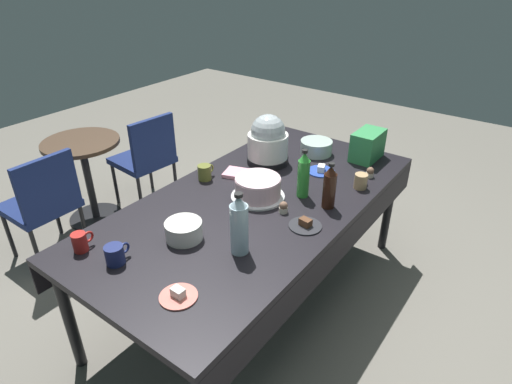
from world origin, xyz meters
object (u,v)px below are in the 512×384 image
coffee_mug_olive (205,172)px  coffee_mug_navy (115,254)px  glass_salad_bowl (316,147)px  slow_cooker (268,141)px  round_cafe_table (86,166)px  dessert_plate_charcoal (305,225)px  maroon_chair_left (43,201)px  cupcake_berry (239,232)px  soda_bottle_water (239,225)px  cupcake_rose (283,207)px  potluck_table (256,208)px  soda_bottle_cola (329,187)px  coffee_mug_tan (361,181)px  soda_carton (368,145)px  soda_bottle_lime_soda (304,175)px  ceramic_snack_bowl (184,230)px  frosted_layer_cake (258,188)px  maroon_chair_right (147,155)px  dessert_plate_coral (178,295)px  dessert_plate_cobalt (321,170)px  cupcake_lemon (370,172)px  coffee_mug_red (80,242)px

coffee_mug_olive → coffee_mug_navy: size_ratio=0.98×
glass_salad_bowl → coffee_mug_navy: glass_salad_bowl is taller
slow_cooker → round_cafe_table: (-0.50, 1.45, -0.41)m
glass_salad_bowl → dessert_plate_charcoal: bearing=-153.9°
coffee_mug_navy → maroon_chair_left: 1.35m
cupcake_berry → soda_bottle_water: 0.16m
cupcake_rose → glass_salad_bowl: bearing=17.1°
potluck_table → cupcake_rose: 0.23m
coffee_mug_olive → slow_cooker: bearing=-22.2°
potluck_table → round_cafe_table: potluck_table is taller
soda_bottle_cola → coffee_mug_tan: (0.32, -0.05, -0.08)m
coffee_mug_olive → coffee_mug_navy: (-0.87, -0.23, -0.00)m
round_cafe_table → maroon_chair_left: bearing=-155.7°
soda_carton → round_cafe_table: bearing=116.0°
soda_bottle_lime_soda → soda_carton: soda_bottle_lime_soda is taller
cupcake_rose → soda_bottle_lime_soda: size_ratio=0.23×
maroon_chair_left → ceramic_snack_bowl: bearing=-89.1°
potluck_table → dessert_plate_charcoal: (-0.07, -0.38, 0.07)m
frosted_layer_cake → maroon_chair_right: size_ratio=0.38×
dessert_plate_coral → slow_cooker: bearing=19.2°
soda_bottle_cola → dessert_plate_coral: bearing=171.3°
cupcake_rose → soda_carton: size_ratio=0.26×
cupcake_berry → coffee_mug_olive: 0.68m
soda_carton → dessert_plate_cobalt: bearing=157.6°
dessert_plate_coral → maroon_chair_left: size_ratio=0.19×
maroon_chair_right → dessert_plate_charcoal: bearing=-104.3°
cupcake_rose → maroon_chair_left: maroon_chair_left is taller
cupcake_lemon → coffee_mug_olive: bearing=128.0°
slow_cooker → dessert_plate_coral: (-1.31, -0.46, -0.15)m
frosted_layer_cake → soda_bottle_water: (-0.47, -0.24, 0.09)m
coffee_mug_red → round_cafe_table: 1.57m
ceramic_snack_bowl → dessert_plate_charcoal: ceramic_snack_bowl is taller
potluck_table → soda_bottle_lime_soda: bearing=-44.3°
soda_bottle_cola → coffee_mug_tan: 0.33m
potluck_table → soda_carton: bearing=-17.3°
dessert_plate_coral → maroon_chair_right: size_ratio=0.19×
maroon_chair_left → cupcake_lemon: bearing=-57.0°
frosted_layer_cake → soda_bottle_cola: 0.42m
coffee_mug_tan → frosted_layer_cake: bearing=137.0°
slow_cooker → maroon_chair_left: (-1.00, 1.22, -0.42)m
dessert_plate_coral → coffee_mug_olive: bearing=36.2°
slow_cooker → cupcake_berry: size_ratio=5.06×
cupcake_lemon → soda_carton: 0.29m
cupcake_rose → coffee_mug_tan: bearing=-23.4°
ceramic_snack_bowl → round_cafe_table: 1.71m
potluck_table → frosted_layer_cake: frosted_layer_cake is taller
frosted_layer_cake → glass_salad_bowl: (0.75, 0.03, -0.01)m
slow_cooker → cupcake_rose: slow_cooker is taller
dessert_plate_cobalt → cupcake_berry: size_ratio=2.68×
slow_cooker → potluck_table: bearing=-152.6°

